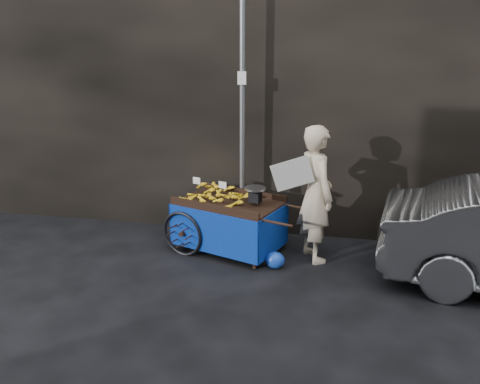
# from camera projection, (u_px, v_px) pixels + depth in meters

# --- Properties ---
(ground) EXTENTS (80.00, 80.00, 0.00)m
(ground) POSITION_uv_depth(u_px,v_px,m) (200.00, 274.00, 6.04)
(ground) COLOR black
(ground) RESTS_ON ground
(building_wall) EXTENTS (13.50, 2.00, 5.00)m
(building_wall) POSITION_uv_depth(u_px,v_px,m) (263.00, 67.00, 7.67)
(building_wall) COLOR black
(building_wall) RESTS_ON ground
(street_pole) EXTENTS (0.12, 0.10, 4.00)m
(street_pole) POSITION_uv_depth(u_px,v_px,m) (242.00, 106.00, 6.62)
(street_pole) COLOR slate
(street_pole) RESTS_ON ground
(banana_cart) EXTENTS (2.12, 1.46, 1.06)m
(banana_cart) POSITION_uv_depth(u_px,v_px,m) (226.00, 206.00, 6.62)
(banana_cart) COLOR black
(banana_cart) RESTS_ON ground
(vendor) EXTENTS (0.96, 0.81, 1.86)m
(vendor) POSITION_uv_depth(u_px,v_px,m) (316.00, 194.00, 6.24)
(vendor) COLOR #C2B090
(vendor) RESTS_ON ground
(plastic_bag) EXTENTS (0.25, 0.20, 0.23)m
(plastic_bag) POSITION_uv_depth(u_px,v_px,m) (275.00, 260.00, 6.17)
(plastic_bag) COLOR #1844BA
(plastic_bag) RESTS_ON ground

